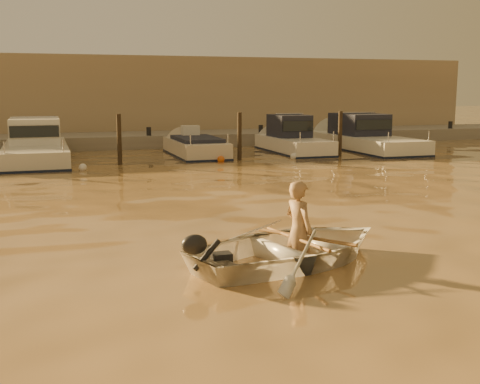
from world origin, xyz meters
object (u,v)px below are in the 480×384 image
object	(u,v)px
moored_boat_3	(196,151)
moored_boat_4	(293,139)
dinghy	(294,247)
waterfront_building	(95,99)
moored_boat_5	(366,137)
moored_boat_2	(36,146)
person	(299,230)

from	to	relation	value
moored_boat_3	moored_boat_4	world-z (taller)	moored_boat_4
dinghy	waterfront_building	bearing A→B (deg)	-14.64
moored_boat_5	moored_boat_2	bearing A→B (deg)	180.00
person	moored_boat_3	bearing A→B (deg)	-24.55
moored_boat_2	waterfront_building	distance (m)	11.64
moored_boat_3	moored_boat_5	xyz separation A→B (m)	(8.64, 0.00, 0.40)
person	moored_boat_5	world-z (taller)	moored_boat_5
dinghy	moored_boat_4	distance (m)	18.50
person	moored_boat_5	distance (m)	20.25
moored_boat_2	moored_boat_3	bearing A→B (deg)	0.00
moored_boat_2	waterfront_building	size ratio (longest dim) A/B	0.18
dinghy	person	bearing A→B (deg)	-90.00
person	moored_boat_2	world-z (taller)	moored_boat_2
waterfront_building	person	bearing A→B (deg)	-87.80
person	waterfront_building	world-z (taller)	waterfront_building
waterfront_building	moored_boat_3	bearing A→B (deg)	-72.66
moored_boat_2	moored_boat_3	size ratio (longest dim) A/B	1.44
waterfront_building	dinghy	bearing A→B (deg)	-88.00
waterfront_building	moored_boat_5	bearing A→B (deg)	-42.34
moored_boat_4	waterfront_building	bearing A→B (deg)	126.68
moored_boat_2	moored_boat_3	xyz separation A→B (m)	(6.82, 0.00, -0.40)
dinghy	moored_boat_5	world-z (taller)	moored_boat_5
person	moored_boat_4	world-z (taller)	moored_boat_4
dinghy	waterfront_building	distance (m)	28.13
moored_boat_5	waterfront_building	bearing A→B (deg)	137.66
moored_boat_3	moored_boat_4	distance (m)	4.78
dinghy	moored_boat_5	distance (m)	20.33
moored_boat_3	person	bearing A→B (deg)	-97.90
moored_boat_3	moored_boat_5	world-z (taller)	moored_boat_5
waterfront_building	moored_boat_2	bearing A→B (deg)	-107.10
person	moored_boat_4	bearing A→B (deg)	-39.37
moored_boat_4	moored_boat_5	xyz separation A→B (m)	(3.88, 0.00, 0.00)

